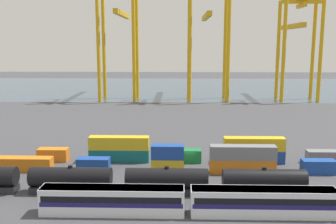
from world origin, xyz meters
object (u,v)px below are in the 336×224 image
(passenger_train, at_px, (263,201))
(shipping_container_13, at_px, (254,156))
(shipping_container_10, at_px, (119,155))
(gantry_crane_west, at_px, (119,28))
(gantry_crane_east, at_px, (298,36))
(freight_tank_row, at_px, (119,180))
(gantry_crane_central, at_px, (208,28))

(passenger_train, bearing_deg, shipping_container_13, 82.47)
(shipping_container_10, distance_m, gantry_crane_west, 96.51)
(gantry_crane_west, xyz_separation_m, gantry_crane_east, (74.78, -0.63, -3.27))
(gantry_crane_west, bearing_deg, passenger_train, -72.13)
(passenger_train, bearing_deg, freight_tank_row, 160.38)
(passenger_train, distance_m, freight_tank_row, 22.74)
(passenger_train, xyz_separation_m, freight_tank_row, (-21.42, 7.64, 0.04))
(passenger_train, bearing_deg, shipping_container_10, 134.20)
(shipping_container_10, distance_m, shipping_container_13, 27.18)
(shipping_container_13, distance_m, gantry_crane_central, 95.63)
(freight_tank_row, relative_size, gantry_crane_central, 1.19)
(shipping_container_10, distance_m, gantry_crane_central, 98.54)
(passenger_train, relative_size, gantry_crane_central, 1.25)
(shipping_container_10, height_order, gantry_crane_east, gantry_crane_east)
(gantry_crane_central, distance_m, gantry_crane_east, 37.56)
(gantry_crane_east, bearing_deg, passenger_train, -108.01)
(gantry_crane_central, bearing_deg, gantry_crane_west, 179.90)
(gantry_crane_west, bearing_deg, shipping_container_10, -81.63)
(shipping_container_13, xyz_separation_m, gantry_crane_central, (-3.20, 91.13, 28.81))
(gantry_crane_west, bearing_deg, gantry_crane_east, -0.49)
(shipping_container_13, xyz_separation_m, gantry_crane_east, (34.19, 90.56, 25.33))
(freight_tank_row, bearing_deg, gantry_crane_east, 61.30)
(shipping_container_13, relative_size, gantry_crane_west, 0.25)
(shipping_container_10, xyz_separation_m, gantry_crane_west, (-13.42, 91.20, 28.60))
(passenger_train, xyz_separation_m, gantry_crane_east, (37.44, 115.17, 24.48))
(freight_tank_row, bearing_deg, gantry_crane_central, 78.77)
(freight_tank_row, relative_size, gantry_crane_west, 1.21)
(shipping_container_13, distance_m, gantry_crane_west, 103.84)
(passenger_train, height_order, freight_tank_row, freight_tank_row)
(shipping_container_10, relative_size, gantry_crane_east, 0.27)
(passenger_train, distance_m, shipping_container_13, 24.83)
(passenger_train, height_order, gantry_crane_central, gantry_crane_central)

